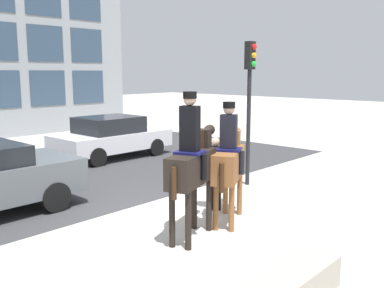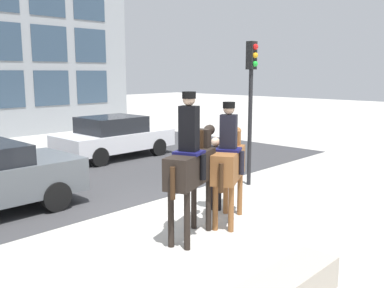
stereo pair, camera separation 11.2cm
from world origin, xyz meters
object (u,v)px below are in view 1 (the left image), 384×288
Objects in this scene: street_car_far_lane at (111,136)px; pedestrian_bystander at (215,168)px; mounted_horse_lead at (192,163)px; mounted_horse_companion at (229,160)px; traffic_light at (250,90)px.

pedestrian_bystander is at bearing -107.41° from street_car_far_lane.
mounted_horse_lead is 8.14m from street_car_far_lane.
mounted_horse_companion is 7.64m from street_car_far_lane.
mounted_horse_lead is at bearing -158.99° from traffic_light.
mounted_horse_lead is 1.10× the size of mounted_horse_companion.
street_car_far_lane is (2.43, 7.23, -0.52)m from mounted_horse_companion.
pedestrian_bystander is at bearing -162.13° from traffic_light.
pedestrian_bystander is at bearing 5.76° from mounted_horse_lead.
mounted_horse_lead is 1.65× the size of pedestrian_bystander.
mounted_horse_companion is at bearing 35.17° from pedestrian_bystander.
pedestrian_bystander is 0.39× the size of street_car_far_lane.
traffic_light is (2.67, 1.41, 1.30)m from mounted_horse_companion.
mounted_horse_lead reaches higher than street_car_far_lane.
traffic_light reaches higher than mounted_horse_companion.
mounted_horse_companion is 1.51× the size of pedestrian_bystander.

